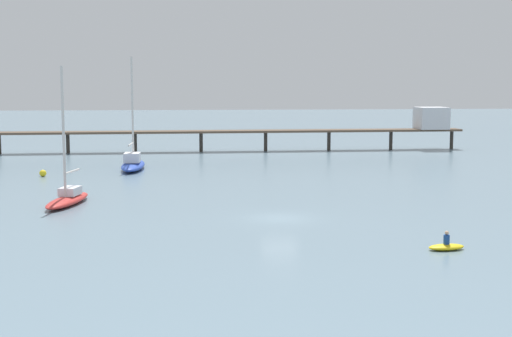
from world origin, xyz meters
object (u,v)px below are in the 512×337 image
(pier, at_px, (325,126))
(sailboat_red, at_px, (68,196))
(dinghy_yellow, at_px, (446,246))
(sailboat_blue, at_px, (133,163))
(mooring_buoy_outer, at_px, (43,173))

(pier, xyz_separation_m, sailboat_red, (-29.29, -42.90, -2.87))
(dinghy_yellow, bearing_deg, sailboat_red, 143.77)
(sailboat_blue, bearing_deg, mooring_buoy_outer, -151.25)
(sailboat_blue, distance_m, dinghy_yellow, 45.65)
(pier, distance_m, sailboat_blue, 32.97)
(pier, relative_size, sailboat_blue, 5.27)
(pier, xyz_separation_m, dinghy_yellow, (-4.70, -60.92, -3.31))
(sailboat_red, bearing_deg, pier, 55.68)
(sailboat_blue, distance_m, sailboat_red, 22.76)
(sailboat_blue, relative_size, dinghy_yellow, 5.40)
(sailboat_blue, bearing_deg, dinghy_yellow, -62.54)
(pier, height_order, sailboat_red, sailboat_red)
(mooring_buoy_outer, bearing_deg, pier, 36.14)
(mooring_buoy_outer, bearing_deg, sailboat_red, -73.10)
(sailboat_blue, height_order, sailboat_red, sailboat_blue)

